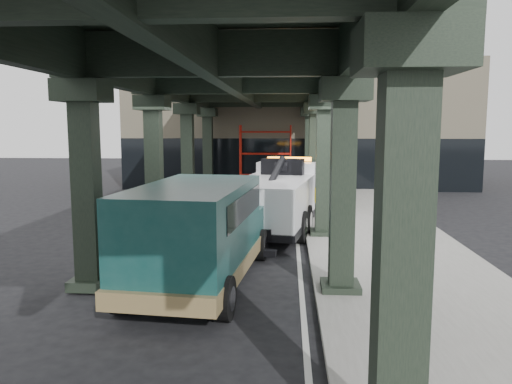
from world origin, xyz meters
The scene contains 8 objects.
ground centered at (0.00, 0.00, 0.00)m, with size 90.00×90.00×0.00m, color black.
sidewalk centered at (4.50, 2.00, 0.07)m, with size 5.00×40.00×0.15m, color gray.
lane_stripe centered at (1.70, 2.00, 0.01)m, with size 0.12×38.00×0.01m, color silver.
viaduct centered at (-0.40, 2.00, 5.46)m, with size 7.40×32.00×6.40m.
building centered at (2.00, 20.00, 4.00)m, with size 22.00×10.00×8.00m, color #C6B793.
scaffolding centered at (0.00, 14.64, 2.11)m, with size 3.08×0.88×4.00m.
tow_truck centered at (1.09, 3.66, 1.37)m, with size 3.70×8.80×2.81m.
towed_van centered at (-0.82, -3.57, 1.39)m, with size 3.09×6.57×2.58m.
Camera 1 is at (1.35, -15.41, 3.95)m, focal length 35.00 mm.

